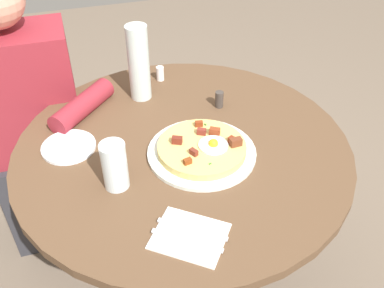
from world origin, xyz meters
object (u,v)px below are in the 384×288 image
Objects in this scene: breakfast_pizza at (203,148)px; knife at (187,241)px; pizza_plate at (202,153)px; water_bottle at (139,63)px; water_glass at (115,166)px; bread_plate at (69,147)px; dining_table at (183,184)px; person_seated at (33,137)px; pepper_shaker at (219,99)px; salt_shaker at (160,73)px; fork at (192,229)px.

breakfast_pizza is 1.44× the size of knife.
pizza_plate is 1.23× the size of water_bottle.
water_glass is (-0.26, -0.06, 0.05)m from breakfast_pizza.
water_glass is (-0.26, -0.06, 0.06)m from pizza_plate.
bread_plate is (-0.37, 0.14, -0.00)m from pizza_plate.
water_bottle reaches higher than breakfast_pizza.
dining_table is at bearing 126.45° from breakfast_pizza.
person_seated is 4.36× the size of water_bottle.
pepper_shaker is at bearing 43.04° from dining_table.
water_bottle is (-0.11, 0.36, 0.11)m from breakfast_pizza.
knife is 0.69× the size of water_bottle.
bread_plate is at bearing 159.29° from pizza_plate.
person_seated is at bearing 156.46° from pepper_shaker.
water_bottle is (0.27, 0.22, 0.13)m from bread_plate.
pizza_plate is 0.39m from water_bottle.
water_bottle reaches higher than bread_plate.
water_glass is 0.54× the size of water_bottle.
pizza_plate is at bearing 12.53° from water_glass.
bread_plate is at bearing -138.94° from salt_shaker.
breakfast_pizza reaches higher than bread_plate.
breakfast_pizza reaches higher than salt_shaker.
water_bottle is at bearing 39.39° from bread_plate.
fork is (-0.11, -0.27, 0.00)m from pizza_plate.
breakfast_pizza is at bearing -73.14° from water_bottle.
bread_plate is 0.62× the size of water_bottle.
person_seated is 0.91m from knife.
water_glass is at bearing -60.16° from bread_plate.
person_seated is 0.75m from breakfast_pizza.
water_glass reaches higher than knife.
breakfast_pizza is at bearing -120.26° from pepper_shaker.
water_glass is 0.48m from pepper_shaker.
fork is at bearing -62.57° from person_seated.
pepper_shaker is (0.17, 0.16, 0.19)m from dining_table.
person_seated is at bearing 114.30° from water_glass.
dining_table is at bearing -64.95° from fork.
dining_table is 0.34m from water_glass.
bread_plate reaches higher than dining_table.
salt_shaker is 0.27m from pepper_shaker.
knife is at bearing 90.00° from fork.
knife is at bearing -113.85° from pizza_plate.
water_bottle reaches higher than pepper_shaker.
pizza_plate is 5.64× the size of pepper_shaker.
breakfast_pizza is (0.00, -0.00, 0.02)m from pizza_plate.
knife is (-0.13, -0.30, -0.02)m from breakfast_pizza.
salt_shaker is (0.03, 0.39, 0.19)m from dining_table.
water_glass is at bearing -25.48° from knife.
fork is 1.29× the size of water_glass.
dining_table is 0.38m from fork.
pizza_plate is at bearing -20.71° from bread_plate.
breakfast_pizza reaches higher than pepper_shaker.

